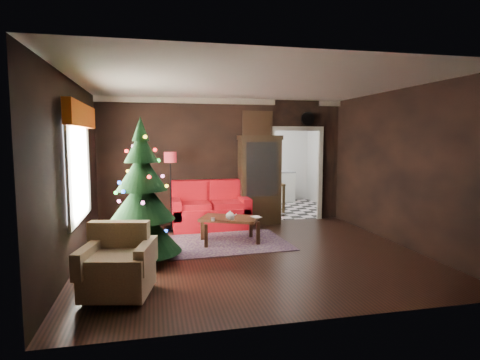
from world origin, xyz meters
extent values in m
plane|color=black|center=(0.00, 0.00, 0.00)|extent=(5.50, 5.50, 0.00)
plane|color=white|center=(0.00, 0.00, 2.80)|extent=(5.50, 5.50, 0.00)
plane|color=black|center=(0.00, 2.50, 1.40)|extent=(5.50, 0.00, 5.50)
plane|color=black|center=(0.00, -2.50, 1.40)|extent=(5.50, 0.00, 5.50)
plane|color=black|center=(-2.75, 0.00, 1.40)|extent=(0.00, 5.50, 5.50)
plane|color=black|center=(2.75, 0.00, 1.40)|extent=(0.00, 5.50, 5.50)
cube|color=white|center=(-2.71, 0.20, 1.45)|extent=(0.05, 1.60, 1.40)
cube|color=#AA430C|center=(-2.63, 0.20, 2.27)|extent=(0.12, 2.10, 0.35)
plane|color=silver|center=(1.70, 4.00, 0.00)|extent=(3.00, 3.00, 0.00)
cube|color=white|center=(1.70, 5.45, 1.70)|extent=(0.70, 0.06, 0.70)
cube|color=#4C3640|center=(-0.31, 0.76, 0.01)|extent=(2.34, 1.76, 0.01)
cylinder|color=white|center=(-0.22, 0.55, 0.51)|extent=(0.08, 0.08, 0.06)
cylinder|color=white|center=(-0.57, 0.55, 0.50)|extent=(0.07, 0.07, 0.06)
imported|color=#9B7859|center=(0.19, 0.64, 0.57)|extent=(0.14, 0.06, 0.20)
cylinder|color=silver|center=(1.95, 2.45, 2.38)|extent=(0.32, 0.32, 0.06)
cube|color=olive|center=(0.75, 2.46, 2.25)|extent=(0.62, 0.05, 0.52)
cube|color=white|center=(1.70, 5.20, 0.45)|extent=(1.80, 0.60, 0.90)
camera|label=1|loc=(-1.58, -6.22, 1.92)|focal=29.47mm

